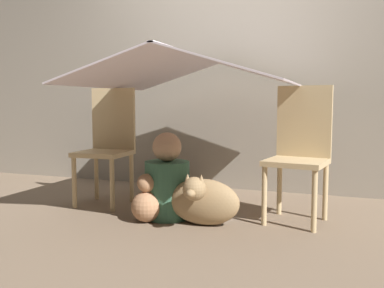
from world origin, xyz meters
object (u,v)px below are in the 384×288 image
at_px(person_front, 167,182).
at_px(dog, 203,200).
at_px(chair_left, 108,142).
at_px(chair_right, 300,149).

xyz_separation_m(person_front, dog, (0.30, -0.10, -0.09)).
height_order(chair_left, dog, chair_left).
bearing_deg(chair_left, dog, -23.15).
xyz_separation_m(chair_left, person_front, (0.64, -0.27, -0.25)).
height_order(chair_right, dog, chair_right).
distance_m(chair_right, dog, 0.77).
relative_size(chair_left, person_front, 1.53).
height_order(chair_left, person_front, chair_left).
bearing_deg(dog, chair_left, 158.66).
distance_m(chair_left, chair_right, 1.53).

